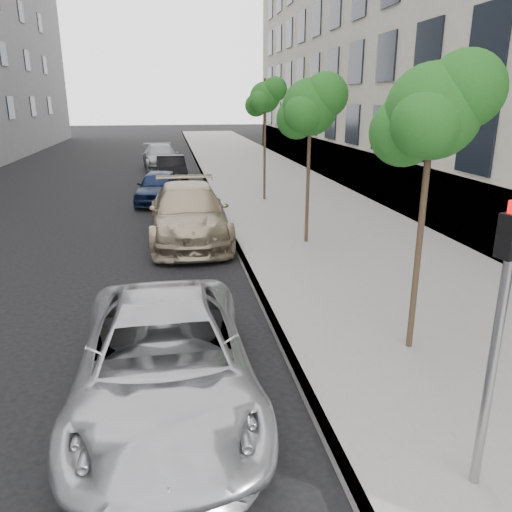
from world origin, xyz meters
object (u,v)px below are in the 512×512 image
object	(u,v)px
signal_pole	(500,318)
sedan_rear	(161,157)
tree_near	(434,112)
sedan_black	(171,169)
tree_mid	(311,107)
suv	(189,213)
sedan_blue	(159,187)
minivan	(165,360)
tree_far	(266,98)

from	to	relation	value
signal_pole	sedan_rear	size ratio (longest dim) A/B	0.62
tree_near	signal_pole	distance (m)	3.62
tree_near	sedan_black	xyz separation A→B (m)	(-3.73, 19.00, -3.26)
signal_pole	sedan_black	distance (m)	22.27
tree_mid	sedan_rear	bearing A→B (deg)	103.71
sedan_black	suv	bearing A→B (deg)	-91.09
signal_pole	sedan_blue	distance (m)	17.16
tree_mid	minivan	bearing A→B (deg)	-118.79
tree_far	sedan_blue	world-z (taller)	tree_far
tree_far	tree_near	bearing A→B (deg)	-90.00
suv	sedan_blue	bearing A→B (deg)	99.05
tree_mid	sedan_blue	xyz separation A→B (m)	(-4.30, 7.21, -3.23)
minivan	suv	world-z (taller)	suv
tree_mid	signal_pole	xyz separation A→B (m)	(-0.76, -9.52, -1.81)
tree_near	tree_mid	bearing A→B (deg)	90.00
tree_far	minivan	world-z (taller)	tree_far
tree_mid	sedan_rear	world-z (taller)	tree_mid
sedan_blue	minivan	bearing A→B (deg)	-80.16
signal_pole	sedan_rear	world-z (taller)	signal_pole
tree_mid	suv	distance (m)	4.70
tree_mid	sedan_blue	bearing A→B (deg)	120.79
tree_far	sedan_blue	distance (m)	5.58
sedan_black	tree_near	bearing A→B (deg)	-82.05
tree_far	minivan	bearing A→B (deg)	-106.22
tree_mid	minivan	world-z (taller)	tree_mid
sedan_blue	sedan_rear	xyz separation A→B (m)	(0.01, 10.36, 0.07)
signal_pole	sedan_black	bearing A→B (deg)	84.90
tree_mid	tree_far	distance (m)	6.50
tree_far	sedan_rear	bearing A→B (deg)	111.16
tree_mid	sedan_black	world-z (taller)	tree_mid
tree_far	signal_pole	distance (m)	16.17
sedan_blue	tree_mid	bearing A→B (deg)	-50.47
tree_near	sedan_blue	size ratio (longest dim) A/B	1.21
suv	sedan_blue	xyz separation A→B (m)	(-0.97, 5.93, -0.16)
suv	sedan_rear	world-z (taller)	suv
tree_mid	signal_pole	distance (m)	9.72
minivan	sedan_rear	distance (m)	24.89
tree_far	minivan	size ratio (longest dim) A/B	0.94
tree_far	sedan_rear	world-z (taller)	tree_far
tree_far	tree_mid	bearing A→B (deg)	-90.00
signal_pole	sedan_black	size ratio (longest dim) A/B	0.78
suv	sedan_black	distance (m)	11.23
suv	sedan_blue	world-z (taller)	suv
tree_mid	minivan	xyz separation A→B (m)	(-4.02, -7.31, -3.18)
minivan	sedan_rear	size ratio (longest dim) A/B	1.01
tree_near	suv	bearing A→B (deg)	113.14
tree_far	suv	bearing A→B (deg)	-122.53
suv	sedan_black	world-z (taller)	suv
tree_near	sedan_rear	distance (m)	24.66
tree_near	tree_mid	world-z (taller)	tree_mid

